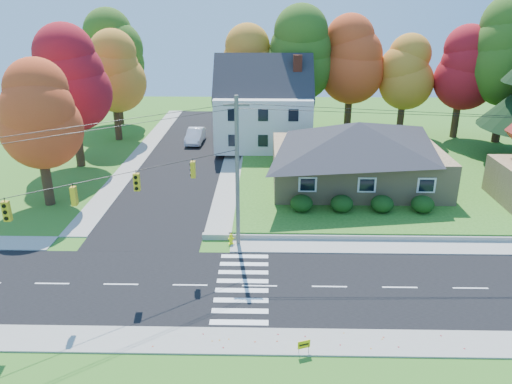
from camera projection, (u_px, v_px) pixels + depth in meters
ground at (260, 286)px, 28.56m from camera, size 120.00×120.00×0.00m
road_main at (260, 286)px, 28.56m from camera, size 90.00×8.00×0.02m
road_cross at (188, 154)px, 52.97m from camera, size 8.00×44.00×0.02m
sidewalk_north at (261, 245)px, 33.21m from camera, size 90.00×2.00×0.08m
sidewalk_south at (258, 341)px, 23.88m from camera, size 90.00×2.00×0.08m
lawn at (398, 168)px, 47.81m from camera, size 30.00×30.00×0.50m
ranch_house at (357, 153)px, 42.16m from camera, size 14.60×10.60×5.40m
colonial_house at (264, 108)px, 53.04m from camera, size 10.40×8.40×9.60m
hedge_row at (362, 204)px, 37.15m from camera, size 10.70×1.70×1.27m
traffic_infrastructure at (257, 194)px, 27.98m from camera, size 38.10×10.66×10.00m
tree_lot_0 at (247, 65)px, 57.33m from camera, size 6.72×6.72×12.51m
tree_lot_1 at (300, 55)px, 55.82m from camera, size 7.84×7.84×14.60m
tree_lot_2 at (351, 60)px, 56.87m from camera, size 7.28×7.28×13.56m
tree_lot_3 at (405, 73)px, 56.29m from camera, size 6.16×6.16×11.47m
tree_lot_4 at (463, 68)px, 55.01m from camera, size 6.72×6.72×12.51m
tree_lot_5 at (511, 52)px, 52.36m from camera, size 8.40×8.40×15.64m
tree_west_0 at (36, 116)px, 37.51m from camera, size 6.16×6.16×11.47m
tree_west_1 at (70, 79)px, 46.39m from camera, size 7.28×7.28×13.56m
tree_west_2 at (112, 72)px, 55.94m from camera, size 6.72×6.72×12.51m
tree_west_3 at (114, 53)px, 62.97m from camera, size 7.84×7.84×14.60m
white_car at (195, 136)px, 56.93m from camera, size 1.89×5.03×1.64m
fire_hydrant at (231, 239)px, 33.30m from camera, size 0.45×0.35×0.79m
yard_sign at (304, 345)px, 22.86m from camera, size 0.59×0.23×0.77m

